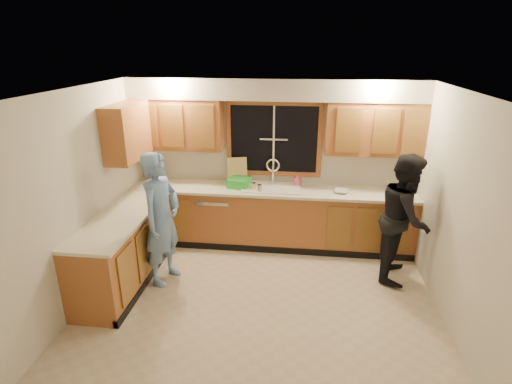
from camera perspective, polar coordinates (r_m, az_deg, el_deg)
floor at (r=4.97m, az=0.47°, el=-15.93°), size 4.20×4.20×0.00m
ceiling at (r=4.02m, az=0.57°, el=14.09°), size 4.20×4.20×0.00m
wall_back at (r=6.13m, az=2.51°, el=4.37°), size 4.20×0.00×4.20m
wall_left at (r=5.01m, az=-24.09°, el=-1.19°), size 0.00×3.80×3.80m
wall_right at (r=4.63m, az=27.38°, el=-3.48°), size 0.00×3.80×3.80m
base_cabinets_back at (r=6.13m, az=2.17°, el=-3.70°), size 4.20×0.60×0.88m
base_cabinets_left at (r=5.48m, az=-18.33°, el=-7.91°), size 0.60×1.90×0.88m
countertop_back at (r=5.94m, az=2.22°, el=0.29°), size 4.20×0.63×0.04m
countertop_left at (r=5.28m, az=-18.73°, el=-3.52°), size 0.63×1.90×0.04m
upper_cabinets_left at (r=6.11m, az=-11.17°, el=9.50°), size 1.35×0.33×0.75m
upper_cabinets_right at (r=5.90m, az=16.56°, el=8.67°), size 1.35×0.33×0.75m
upper_cabinets_return at (r=5.73m, az=-17.94°, el=8.19°), size 0.33×0.90×0.75m
soffit at (r=5.75m, az=2.54°, el=14.49°), size 4.20×0.35×0.30m
window_frame at (r=6.03m, az=2.55°, el=7.54°), size 1.44×0.03×1.14m
sink at (r=5.97m, az=2.23°, el=0.04°), size 0.86×0.52×0.57m
dishwasher at (r=6.25m, az=-5.65°, el=-3.59°), size 0.60×0.56×0.82m
stove at (r=5.03m, az=-21.03°, el=-10.79°), size 0.58×0.75×0.90m
man at (r=5.17m, az=-13.32°, el=-3.80°), size 0.57×0.72×1.74m
woman at (r=5.48m, az=20.49°, el=-3.48°), size 0.84×0.96×1.69m
knife_block at (r=6.42m, az=-13.70°, el=2.39°), size 0.12×0.11×0.20m
cutting_board at (r=6.12m, az=-2.70°, el=3.09°), size 0.32×0.18×0.40m
dish_crate at (r=5.98m, az=-2.42°, el=1.35°), size 0.36×0.35×0.14m
soap_bottle at (r=6.03m, az=6.00°, el=1.75°), size 0.12×0.12×0.21m
bowl at (r=5.89m, az=12.11°, el=0.11°), size 0.24×0.24×0.05m
can_left at (r=5.86m, az=-0.34°, el=0.80°), size 0.06×0.06×0.11m
can_right at (r=5.75m, az=0.52°, el=0.48°), size 0.07×0.07×0.12m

